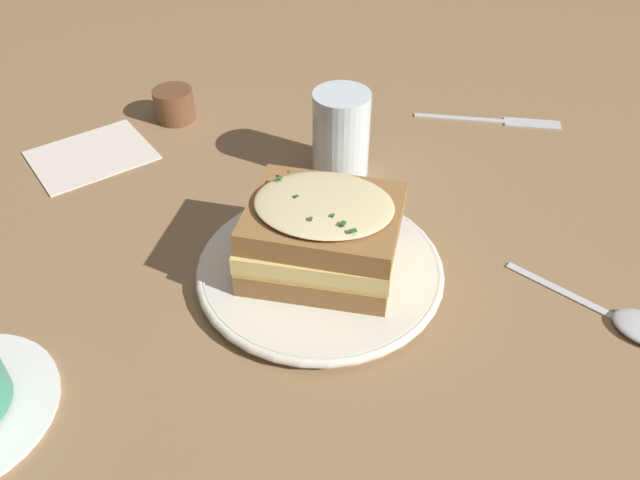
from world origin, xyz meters
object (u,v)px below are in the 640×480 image
at_px(sandwich, 322,234).
at_px(fork, 505,121).
at_px(water_glass, 341,134).
at_px(condiment_pot, 174,105).
at_px(spoon, 633,323).
at_px(dinner_plate, 320,269).
at_px(napkin, 91,155).

relative_size(sandwich, fork, 0.97).
relative_size(water_glass, fork, 0.55).
xyz_separation_m(water_glass, condiment_pot, (0.18, -0.17, -0.03)).
height_order(water_glass, spoon, water_glass).
distance_m(dinner_plate, spoon, 0.29).
relative_size(dinner_plate, spoon, 1.64).
bearing_deg(spoon, dinner_plate, -62.35).
relative_size(dinner_plate, water_glass, 2.36).
distance_m(sandwich, fork, 0.39).
bearing_deg(sandwich, napkin, -51.31).
relative_size(dinner_plate, napkin, 1.74).
distance_m(dinner_plate, condiment_pot, 0.36).
distance_m(water_glass, spoon, 0.36).
relative_size(spoon, napkin, 1.06).
xyz_separation_m(sandwich, napkin, (0.22, -0.28, -0.05)).
xyz_separation_m(dinner_plate, water_glass, (-0.07, -0.17, 0.04)).
distance_m(sandwich, spoon, 0.29).
bearing_deg(napkin, condiment_pot, -149.14).
bearing_deg(napkin, spoon, 139.02).
bearing_deg(spoon, sandwich, -62.76).
height_order(sandwich, condiment_pot, sandwich).
bearing_deg(water_glass, condiment_pot, -44.11).
bearing_deg(dinner_plate, spoon, 152.21).
height_order(fork, spoon, spoon).
relative_size(water_glass, napkin, 0.74).
distance_m(napkin, condiment_pot, 0.13).
distance_m(spoon, napkin, 0.63).
height_order(dinner_plate, sandwich, sandwich).
bearing_deg(water_glass, fork, -167.69).
xyz_separation_m(spoon, condiment_pot, (0.37, -0.48, 0.02)).
xyz_separation_m(sandwich, spoon, (-0.25, 0.14, -0.05)).
bearing_deg(condiment_pot, spoon, 127.39).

